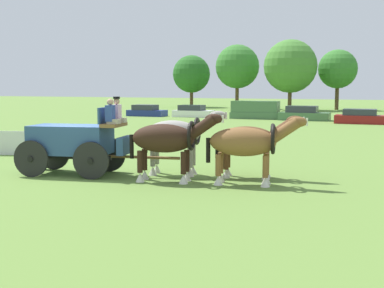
{
  "coord_description": "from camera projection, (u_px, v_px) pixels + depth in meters",
  "views": [
    {
      "loc": [
        11.21,
        -14.56,
        3.12
      ],
      "look_at": [
        4.34,
        0.83,
        1.2
      ],
      "focal_mm": 47.51,
      "sensor_mm": 36.0,
      "label": 1
    }
  ],
  "objects": [
    {
      "name": "ground_plane",
      "position": [
        72.0,
        174.0,
        18.1
      ],
      "size": [
        220.0,
        220.0,
        0.0
      ],
      "primitive_type": "plane",
      "color": "olive"
    },
    {
      "name": "show_wagon",
      "position": [
        75.0,
        141.0,
        17.93
      ],
      "size": [
        5.77,
        2.42,
        2.76
      ],
      "color": "#2D4C7A",
      "rests_on": "ground"
    },
    {
      "name": "draft_horse_rear_near",
      "position": [
        177.0,
        135.0,
        17.82
      ],
      "size": [
        2.94,
        1.33,
        2.28
      ],
      "color": "#9E998E",
      "rests_on": "ground"
    },
    {
      "name": "draft_horse_rear_off",
      "position": [
        168.0,
        140.0,
        16.56
      ],
      "size": [
        3.09,
        1.36,
        2.25
      ],
      "color": "#331E14",
      "rests_on": "ground"
    },
    {
      "name": "draft_horse_lead_near",
      "position": [
        251.0,
        140.0,
        17.3
      ],
      "size": [
        2.96,
        1.25,
        2.14
      ],
      "color": "brown",
      "rests_on": "ground"
    },
    {
      "name": "draft_horse_lead_off",
      "position": [
        247.0,
        143.0,
        16.04
      ],
      "size": [
        3.13,
        1.35,
        2.19
      ],
      "color": "brown",
      "rests_on": "ground"
    },
    {
      "name": "parked_vehicle_a",
      "position": [
        146.0,
        111.0,
        53.32
      ],
      "size": [
        4.09,
        1.98,
        1.2
      ],
      "color": "navy",
      "rests_on": "ground"
    },
    {
      "name": "parked_vehicle_b",
      "position": [
        193.0,
        112.0,
        51.88
      ],
      "size": [
        4.16,
        2.02,
        1.22
      ],
      "color": "white",
      "rests_on": "ground"
    },
    {
      "name": "parked_vehicle_c",
      "position": [
        255.0,
        110.0,
        48.97
      ],
      "size": [
        4.76,
        1.95,
        1.72
      ],
      "color": "#477047",
      "rests_on": "ground"
    },
    {
      "name": "parked_vehicle_d",
      "position": [
        304.0,
        114.0,
        46.82
      ],
      "size": [
        4.67,
        2.14,
        1.32
      ],
      "color": "#477047",
      "rests_on": "ground"
    },
    {
      "name": "parked_vehicle_e",
      "position": [
        362.0,
        117.0,
        42.55
      ],
      "size": [
        4.54,
        2.03,
        1.23
      ],
      "color": "maroon",
      "rests_on": "ground"
    },
    {
      "name": "tree_a",
      "position": [
        191.0,
        74.0,
        75.98
      ],
      "size": [
        5.6,
        5.6,
        7.75
      ],
      "color": "brown",
      "rests_on": "ground"
    },
    {
      "name": "tree_b",
      "position": [
        237.0,
        67.0,
        70.95
      ],
      "size": [
        6.12,
        6.12,
        8.93
      ],
      "color": "brown",
      "rests_on": "ground"
    },
    {
      "name": "tree_c",
      "position": [
        290.0,
        66.0,
        66.16
      ],
      "size": [
        6.94,
        6.94,
        9.2
      ],
      "color": "brown",
      "rests_on": "ground"
    },
    {
      "name": "tree_d",
      "position": [
        338.0,
        69.0,
        66.98
      ],
      "size": [
        5.13,
        5.13,
        7.96
      ],
      "color": "brown",
      "rests_on": "ground"
    },
    {
      "name": "sponsor_banner",
      "position": [
        7.0,
        143.0,
        23.1
      ],
      "size": [
        3.04,
        1.12,
        1.1
      ],
      "primitive_type": "cube",
      "rotation": [
        0.0,
        0.0,
        0.34
      ],
      "color": "silver",
      "rests_on": "ground"
    }
  ]
}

